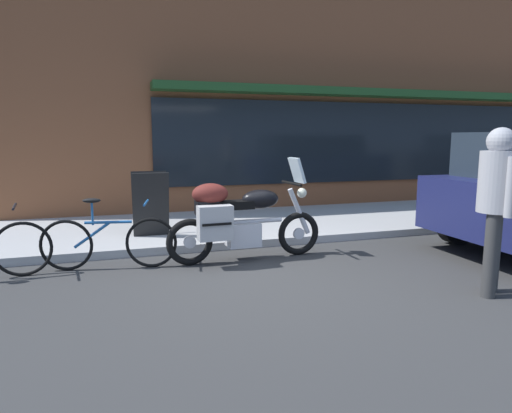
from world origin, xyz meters
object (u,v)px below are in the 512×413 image
parked_bicycle (109,241)px  pedestrian_walking (497,191)px  touring_motorcycle (238,218)px  sandwich_board_sign (151,204)px

parked_bicycle → pedestrian_walking: (3.86, -2.22, 0.75)m
touring_motorcycle → parked_bicycle: touring_motorcycle is taller
parked_bicycle → sandwich_board_sign: bearing=64.5°
touring_motorcycle → pedestrian_walking: size_ratio=1.24×
touring_motorcycle → parked_bicycle: 1.68m
parked_bicycle → sandwich_board_sign: (0.63, 1.33, 0.27)m
pedestrian_walking → sandwich_board_sign: pedestrian_walking is taller
parked_bicycle → pedestrian_walking: pedestrian_walking is taller
parked_bicycle → sandwich_board_sign: size_ratio=1.67×
parked_bicycle → pedestrian_walking: 4.52m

